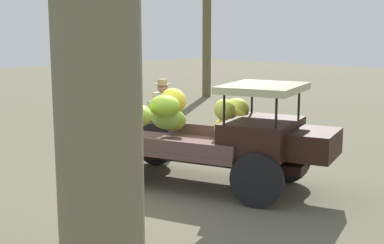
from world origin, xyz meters
TOP-DOWN VIEW (x-y plane):
  - ground_plane at (0.00, 0.00)m, footprint 60.00×60.00m
  - truck at (0.89, 0.37)m, footprint 4.66×2.90m
  - farmer at (-1.28, 0.87)m, footprint 0.57×0.54m
  - wooden_crate at (-1.91, -0.42)m, footprint 0.59×0.59m

SIDE VIEW (x-z plane):
  - ground_plane at x=0.00m, z-range 0.00..0.00m
  - wooden_crate at x=-1.91m, z-range 0.00..0.46m
  - truck at x=0.89m, z-range 0.00..1.88m
  - farmer at x=-1.28m, z-range 0.13..1.88m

